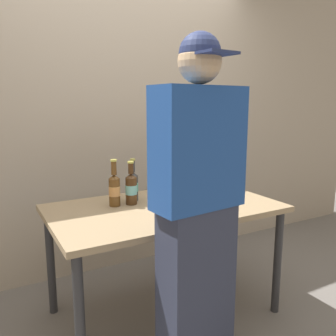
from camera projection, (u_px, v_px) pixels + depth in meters
The scene contains 8 objects.
ground_plane at pixel (164, 311), 2.45m from camera, with size 8.00×8.00×0.00m, color slate.
desk at pixel (164, 217), 2.32m from camera, with size 1.48×0.86×0.77m.
laptop at pixel (200, 190), 2.54m from camera, with size 0.39×0.37×0.20m.
beer_bottle_amber at pixel (131, 188), 2.32m from camera, with size 0.08×0.08×0.29m.
beer_bottle_green at pixel (114, 189), 2.28m from camera, with size 0.07×0.07×0.31m.
beer_bottle_brown at pixel (133, 185), 2.41m from camera, with size 0.07×0.07×0.29m.
person_figure at pixel (197, 215), 1.72m from camera, with size 0.47×0.30×1.76m.
back_wall at pixel (114, 119), 2.98m from camera, with size 6.00×0.10×2.60m, color tan.
Camera 1 is at (-1.05, -1.95, 1.44)m, focal length 37.27 mm.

